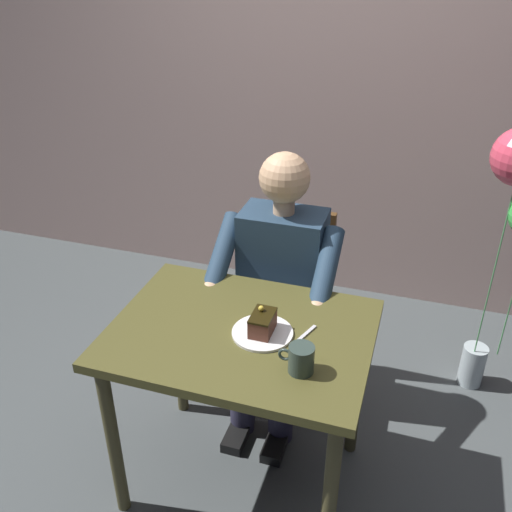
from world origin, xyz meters
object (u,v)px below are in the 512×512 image
object	(u,v)px
dessert_spoon	(304,340)
chair	(287,296)
cake_slice	(263,322)
coffee_cup	(301,359)
dining_table	(241,354)
seated_person	(277,288)

from	to	relation	value
dessert_spoon	chair	bearing A→B (deg)	-70.39
chair	cake_slice	xyz separation A→B (m)	(-0.08, 0.64, 0.31)
coffee_cup	dining_table	bearing A→B (deg)	-30.18
cake_slice	coffee_cup	xyz separation A→B (m)	(-0.17, 0.15, 0.00)
chair	cake_slice	size ratio (longest dim) A/B	7.83
cake_slice	dessert_spoon	size ratio (longest dim) A/B	0.81
cake_slice	dessert_spoon	world-z (taller)	cake_slice
chair	cake_slice	world-z (taller)	chair
seated_person	coffee_cup	size ratio (longest dim) A/B	10.38
chair	dessert_spoon	world-z (taller)	chair
chair	coffee_cup	bearing A→B (deg)	107.65
dining_table	seated_person	distance (m)	0.47
chair	dessert_spoon	size ratio (longest dim) A/B	6.33
seated_person	cake_slice	bearing A→B (deg)	99.60
cake_slice	coffee_cup	bearing A→B (deg)	139.19
chair	cake_slice	distance (m)	0.72
chair	seated_person	world-z (taller)	seated_person
dining_table	cake_slice	distance (m)	0.18
cake_slice	dessert_spoon	xyz separation A→B (m)	(-0.15, -0.01, -0.04)
chair	dessert_spoon	xyz separation A→B (m)	(-0.23, 0.64, 0.27)
cake_slice	chair	bearing A→B (deg)	-82.94
chair	dessert_spoon	bearing A→B (deg)	109.61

